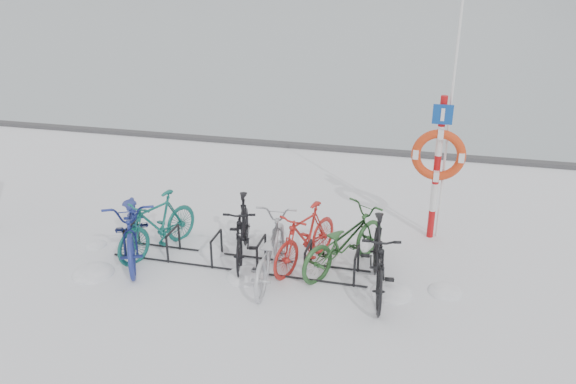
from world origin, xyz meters
TOP-DOWN VIEW (x-y plane):
  - ground at (0.00, 0.00)m, footprint 900.00×900.00m
  - quay_edge at (0.00, 5.90)m, footprint 400.00×0.25m
  - bike_rack at (0.00, 0.00)m, footprint 4.00×0.48m
  - lifebuoy_station at (2.84, 1.60)m, footprint 0.84×0.23m
  - bike_0 at (-1.71, -0.09)m, footprint 1.61×2.19m
  - bike_1 at (-1.38, 0.11)m, footprint 1.02×1.70m
  - bike_2 at (-0.01, 0.22)m, footprint 0.84×1.75m
  - bike_3 at (0.55, -0.23)m, footprint 0.72×1.82m
  - bike_4 at (0.98, 0.27)m, footprint 1.03×1.66m
  - bike_5 at (1.56, 0.31)m, footprint 1.49×1.88m
  - bike_6 at (2.12, -0.22)m, footprint 0.75×1.84m
  - snow_drifts at (0.26, -0.24)m, footprint 5.97×2.11m

SIDE VIEW (x-z plane):
  - ground at x=0.00m, z-range 0.00..0.00m
  - snow_drifts at x=0.26m, z-range -0.11..0.11m
  - quay_edge at x=0.00m, z-range 0.00..0.10m
  - bike_rack at x=0.00m, z-range -0.05..0.41m
  - bike_3 at x=0.55m, z-range 0.00..0.94m
  - bike_5 at x=1.56m, z-range 0.00..0.95m
  - bike_4 at x=0.98m, z-range 0.00..0.97m
  - bike_1 at x=-1.38m, z-range 0.00..0.99m
  - bike_2 at x=-0.01m, z-range 0.00..1.01m
  - bike_6 at x=2.12m, z-range 0.00..1.07m
  - bike_0 at x=-1.71m, z-range 0.00..1.10m
  - lifebuoy_station at x=2.84m, z-range -0.72..3.66m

